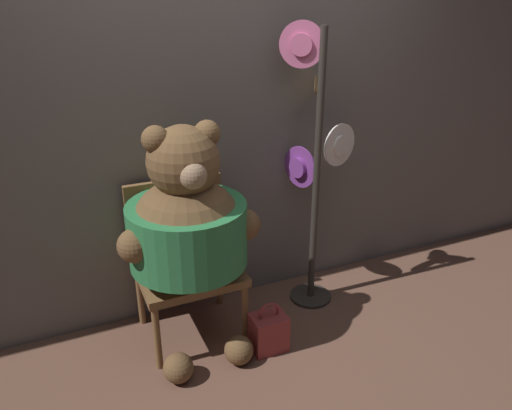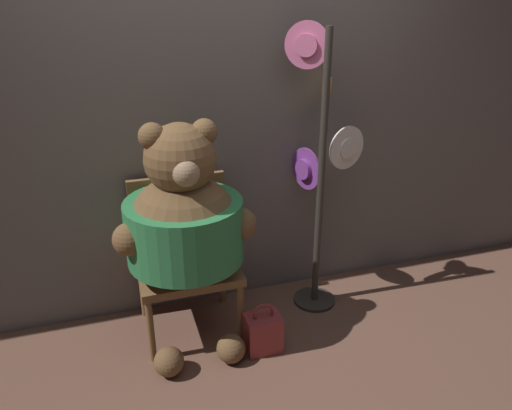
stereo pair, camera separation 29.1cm
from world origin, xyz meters
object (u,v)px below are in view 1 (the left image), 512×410
at_px(chair, 184,255).
at_px(hat_display_rack, 314,163).
at_px(handbag_on_ground, 269,332).
at_px(teddy_bear, 188,227).

bearing_deg(chair, hat_display_rack, 0.22).
xyz_separation_m(chair, handbag_on_ground, (0.37, -0.41, -0.39)).
bearing_deg(chair, handbag_on_ground, -48.21).
bearing_deg(hat_display_rack, teddy_bear, -168.82).
xyz_separation_m(hat_display_rack, handbag_on_ground, (-0.50, -0.41, -0.84)).
bearing_deg(handbag_on_ground, chair, 131.79).
relative_size(teddy_bear, hat_display_rack, 0.75).
bearing_deg(handbag_on_ground, teddy_bear, 147.74).
relative_size(chair, teddy_bear, 0.69).
bearing_deg(teddy_bear, hat_display_rack, 11.18).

